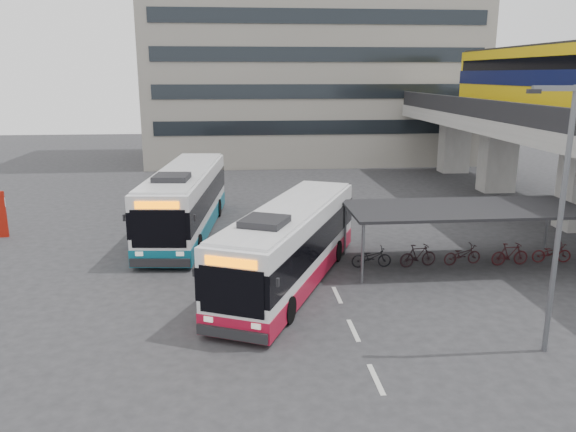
{
  "coord_description": "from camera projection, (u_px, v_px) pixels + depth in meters",
  "views": [
    {
      "loc": [
        -1.12,
        -19.36,
        8.03
      ],
      "look_at": [
        1.05,
        4.31,
        2.0
      ],
      "focal_mm": 35.0,
      "sensor_mm": 36.0,
      "label": 1
    }
  ],
  "objects": [
    {
      "name": "viaduct",
      "position": [
        550.0,
        106.0,
        32.45
      ],
      "size": [
        8.0,
        32.0,
        9.68
      ],
      "color": "gray",
      "rests_on": "ground"
    },
    {
      "name": "office_block",
      "position": [
        310.0,
        25.0,
        52.97
      ],
      "size": [
        30.0,
        15.0,
        25.0
      ],
      "primitive_type": "cube",
      "color": "gray",
      "rests_on": "ground"
    },
    {
      "name": "lamp_post",
      "position": [
        558.0,
        207.0,
        15.68
      ],
      "size": [
        1.36,
        0.3,
        7.76
      ],
      "rotation": [
        0.0,
        0.0,
        -0.11
      ],
      "color": "#595B60",
      "rests_on": "ground"
    },
    {
      "name": "road_markings",
      "position": [
        353.0,
        330.0,
        18.09
      ],
      "size": [
        0.15,
        7.6,
        0.01
      ],
      "color": "beige",
      "rests_on": "ground"
    },
    {
      "name": "sign_totem_north",
      "position": [
        1.0,
        214.0,
        28.16
      ],
      "size": [
        0.52,
        0.19,
        2.37
      ],
      "rotation": [
        0.0,
        0.0,
        0.09
      ],
      "color": "#9C1509",
      "rests_on": "ground"
    },
    {
      "name": "bus_teal",
      "position": [
        185.0,
        201.0,
        28.87
      ],
      "size": [
        3.78,
        12.33,
        3.59
      ],
      "rotation": [
        0.0,
        0.0,
        -0.1
      ],
      "color": "white",
      "rests_on": "ground"
    },
    {
      "name": "ground",
      "position": [
        270.0,
        297.0,
        20.76
      ],
      "size": [
        120.0,
        120.0,
        0.0
      ],
      "primitive_type": "plane",
      "color": "#28282B",
      "rests_on": "ground"
    },
    {
      "name": "bike_shelter",
      "position": [
        464.0,
        230.0,
        24.04
      ],
      "size": [
        10.0,
        4.0,
        2.54
      ],
      "color": "#595B60",
      "rests_on": "ground"
    },
    {
      "name": "bus_main",
      "position": [
        290.0,
        245.0,
        21.88
      ],
      "size": [
        6.75,
        11.25,
        3.32
      ],
      "rotation": [
        0.0,
        0.0,
        -0.41
      ],
      "color": "white",
      "rests_on": "ground"
    },
    {
      "name": "pedestrian",
      "position": [
        218.0,
        285.0,
        19.48
      ],
      "size": [
        0.77,
        0.79,
        1.83
      ],
      "primitive_type": "imported",
      "rotation": [
        0.0,
        0.0,
        0.84
      ],
      "color": "black",
      "rests_on": "ground"
    }
  ]
}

